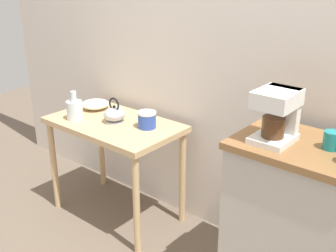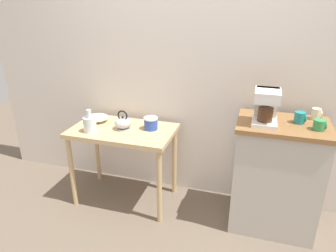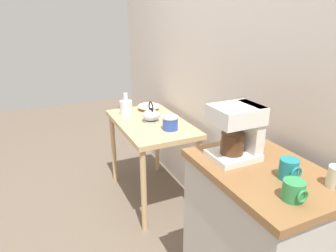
# 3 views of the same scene
# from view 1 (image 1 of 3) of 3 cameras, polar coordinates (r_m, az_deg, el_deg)

# --- Properties ---
(ground_plane) EXTENTS (8.00, 8.00, 0.00)m
(ground_plane) POSITION_cam_1_polar(r_m,az_deg,el_deg) (2.95, 2.12, -15.16)
(ground_plane) COLOR #6B5B4C
(back_wall) EXTENTS (4.40, 0.10, 2.80)m
(back_wall) POSITION_cam_1_polar(r_m,az_deg,el_deg) (2.61, 8.99, 13.30)
(back_wall) COLOR silver
(back_wall) RESTS_ON ground_plane
(wooden_table) EXTENTS (0.92, 0.54, 0.73)m
(wooden_table) POSITION_cam_1_polar(r_m,az_deg,el_deg) (2.95, -7.19, -1.19)
(wooden_table) COLOR tan
(wooden_table) RESTS_ON ground_plane
(kitchen_counter) EXTENTS (0.68, 0.48, 0.93)m
(kitchen_counter) POSITION_cam_1_polar(r_m,az_deg,el_deg) (2.36, 16.81, -12.78)
(kitchen_counter) COLOR #BCB7AD
(kitchen_counter) RESTS_ON ground_plane
(bowl_stoneware) EXTENTS (0.20, 0.20, 0.06)m
(bowl_stoneware) POSITION_cam_1_polar(r_m,az_deg,el_deg) (3.17, -9.74, 2.91)
(bowl_stoneware) COLOR beige
(bowl_stoneware) RESTS_ON wooden_table
(teakettle) EXTENTS (0.18, 0.15, 0.17)m
(teakettle) POSITION_cam_1_polar(r_m,az_deg,el_deg) (2.89, -7.18, 1.56)
(teakettle) COLOR #B2B5BA
(teakettle) RESTS_ON wooden_table
(glass_carafe_vase) EXTENTS (0.11, 0.11, 0.20)m
(glass_carafe_vase) POSITION_cam_1_polar(r_m,az_deg,el_deg) (2.98, -12.44, 2.18)
(glass_carafe_vase) COLOR silver
(glass_carafe_vase) RESTS_ON wooden_table
(canister_enamel) EXTENTS (0.12, 0.12, 0.11)m
(canister_enamel) POSITION_cam_1_polar(r_m,az_deg,el_deg) (2.77, -2.85, 0.86)
(canister_enamel) COLOR #2D4CAD
(canister_enamel) RESTS_ON wooden_table
(coffee_maker) EXTENTS (0.18, 0.22, 0.26)m
(coffee_maker) POSITION_cam_1_polar(r_m,az_deg,el_deg) (2.10, 14.49, 1.69)
(coffee_maker) COLOR white
(coffee_maker) RESTS_ON kitchen_counter
(mug_dark_teal) EXTENTS (0.09, 0.08, 0.09)m
(mug_dark_teal) POSITION_cam_1_polar(r_m,az_deg,el_deg) (2.12, 21.24, -1.80)
(mug_dark_teal) COLOR teal
(mug_dark_teal) RESTS_ON kitchen_counter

